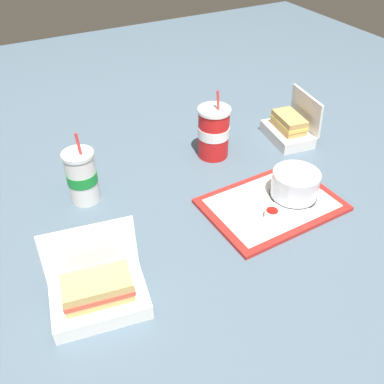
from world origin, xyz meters
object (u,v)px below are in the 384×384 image
at_px(food_tray, 272,205).
at_px(clamshell_sandwich_back, 98,292).
at_px(ketchup_cup, 272,214).
at_px(plastic_fork, 235,197).
at_px(soda_cup_back, 214,132).
at_px(clamshell_sandwich_right, 290,128).
at_px(cake_container, 295,185).
at_px(soda_cup_left, 82,177).

distance_m(food_tray, clamshell_sandwich_back, 0.54).
xyz_separation_m(ketchup_cup, plastic_fork, (-0.04, 0.12, -0.01)).
bearing_deg(soda_cup_back, clamshell_sandwich_right, -7.23).
xyz_separation_m(food_tray, clamshell_sandwich_back, (-0.53, -0.10, 0.04)).
bearing_deg(soda_cup_back, cake_container, -74.70).
bearing_deg(cake_container, food_tray, 178.41).
relative_size(cake_container, ketchup_cup, 3.38).
xyz_separation_m(ketchup_cup, clamshell_sandwich_back, (-0.49, -0.05, 0.02)).
height_order(cake_container, clamshell_sandwich_back, clamshell_sandwich_back).
bearing_deg(food_tray, clamshell_sandwich_right, 45.03).
relative_size(cake_container, plastic_fork, 1.23).
xyz_separation_m(food_tray, soda_cup_left, (-0.45, 0.28, 0.07)).
relative_size(plastic_fork, soda_cup_left, 0.51).
relative_size(soda_cup_left, soda_cup_back, 0.95).
xyz_separation_m(food_tray, ketchup_cup, (-0.04, -0.05, 0.02)).
xyz_separation_m(cake_container, soda_cup_back, (-0.08, 0.31, 0.04)).
relative_size(food_tray, clamshell_sandwich_right, 1.95).
height_order(clamshell_sandwich_back, clamshell_sandwich_right, clamshell_sandwich_back).
distance_m(plastic_fork, clamshell_sandwich_back, 0.48).
height_order(clamshell_sandwich_right, soda_cup_back, soda_cup_back).
xyz_separation_m(clamshell_sandwich_back, clamshell_sandwich_right, (0.81, 0.37, -0.00)).
xyz_separation_m(food_tray, cake_container, (0.07, -0.00, 0.04)).
distance_m(plastic_fork, soda_cup_left, 0.43).
distance_m(cake_container, soda_cup_left, 0.60).
relative_size(plastic_fork, clamshell_sandwich_right, 0.56).
bearing_deg(clamshell_sandwich_back, plastic_fork, 20.00).
distance_m(cake_container, soda_cup_back, 0.32).
bearing_deg(cake_container, clamshell_sandwich_back, -171.09).
xyz_separation_m(food_tray, clamshell_sandwich_right, (0.27, 0.27, 0.04)).
distance_m(food_tray, soda_cup_left, 0.54).
relative_size(ketchup_cup, clamshell_sandwich_right, 0.20).
bearing_deg(ketchup_cup, cake_container, 23.06).
bearing_deg(soda_cup_left, soda_cup_back, 3.72).
relative_size(cake_container, clamshell_sandwich_right, 0.69).
height_order(food_tray, clamshell_sandwich_right, clamshell_sandwich_right).
height_order(ketchup_cup, clamshell_sandwich_right, clamshell_sandwich_right).
distance_m(food_tray, soda_cup_back, 0.32).
height_order(ketchup_cup, clamshell_sandwich_back, clamshell_sandwich_back).
bearing_deg(clamshell_sandwich_back, soda_cup_back, 37.85).
bearing_deg(plastic_fork, cake_container, 6.81).
bearing_deg(plastic_fork, soda_cup_left, -178.01).
relative_size(ketchup_cup, plastic_fork, 0.36).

